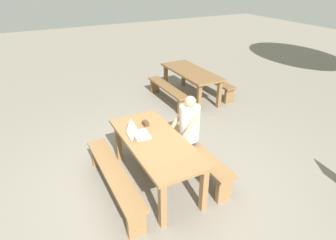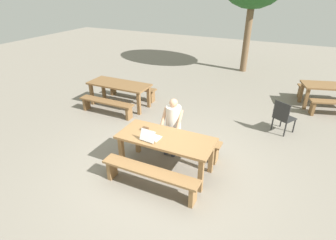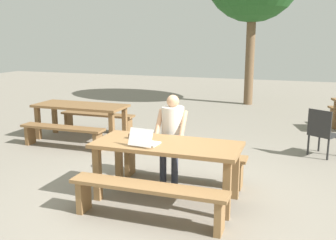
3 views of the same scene
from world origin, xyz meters
TOP-DOWN VIEW (x-y plane):
  - ground_plane at (0.00, 0.00)m, footprint 30.00×30.00m
  - picnic_table_front at (0.00, 0.00)m, footprint 1.92×0.84m
  - bench_near at (0.00, -0.69)m, footprint 1.91×0.30m
  - bench_far at (0.00, 0.69)m, footprint 1.91×0.30m
  - laptop at (-0.24, -0.19)m, footprint 0.35×0.35m
  - small_pouch at (-0.50, 0.06)m, footprint 0.13×0.08m
  - person_seated at (-0.15, 0.66)m, footprint 0.44×0.42m
  - picnic_table_rear at (-2.72, 2.31)m, footprint 1.94×0.79m
  - bench_rear_south at (-2.72, 1.63)m, footprint 1.74×0.31m
  - bench_rear_north at (-2.72, 3.00)m, footprint 1.74×0.31m

SIDE VIEW (x-z plane):
  - ground_plane at x=0.00m, z-range 0.00..0.00m
  - bench_rear_south at x=-2.72m, z-range 0.11..0.53m
  - bench_rear_north at x=-2.72m, z-range 0.11..0.53m
  - bench_near at x=0.00m, z-range 0.12..0.57m
  - bench_far at x=0.00m, z-range 0.12..0.57m
  - picnic_table_rear at x=-2.72m, z-range 0.26..1.00m
  - picnic_table_front at x=0.00m, z-range 0.28..1.06m
  - person_seated at x=-0.15m, z-range 0.12..1.42m
  - small_pouch at x=-0.50m, z-range 0.78..0.85m
  - laptop at x=-0.24m, z-range 0.72..0.95m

